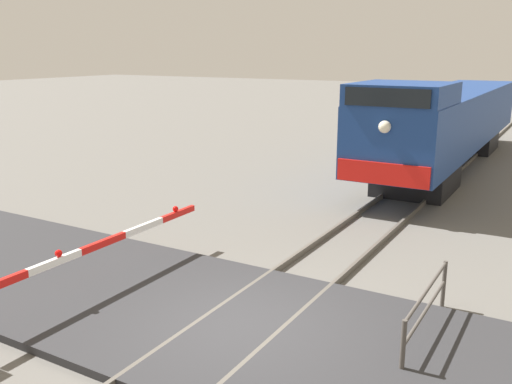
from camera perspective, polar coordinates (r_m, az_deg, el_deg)
The scene contains 7 objects.
ground_plane at distance 10.33m, azimuth -1.48°, elevation -13.86°, with size 160.00×160.00×0.00m, color #605E59.
rail_track_left at distance 10.65m, azimuth -4.86°, elevation -12.55°, with size 0.08×80.00×0.15m, color #59544C.
rail_track_right at distance 9.98m, azimuth 2.14°, elevation -14.45°, with size 0.08×80.00×0.15m, color #59544C.
road_surface at distance 10.29m, azimuth -1.49°, elevation -13.49°, with size 36.00×4.90×0.15m, color #2D2D30.
locomotive at distance 24.77m, azimuth 18.95°, elevation 6.86°, with size 2.89×18.05×3.91m.
crossing_gate at distance 10.66m, azimuth -23.86°, elevation -9.49°, with size 0.36×6.88×1.25m.
guard_railing at distance 10.23m, azimuth 16.95°, elevation -10.90°, with size 0.08×2.88×0.95m.
Camera 1 is at (4.81, -7.74, 4.86)m, focal length 39.33 mm.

